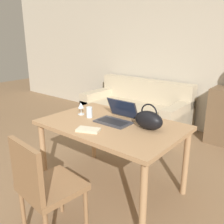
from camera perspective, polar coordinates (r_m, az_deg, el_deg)
The scene contains 10 objects.
ground_plane at distance 2.48m, azimuth -11.31°, elevation -23.65°, with size 14.00×14.00×0.00m, color #846647.
wall_back at distance 4.40m, azimuth 19.75°, elevation 12.93°, with size 10.00×0.06×2.70m.
dining_table at distance 2.55m, azimuth -0.01°, elevation -4.33°, with size 1.41×0.92×0.75m.
chair at distance 2.08m, azimuth -15.35°, elevation -15.62°, with size 0.48×0.48×0.88m.
couch at distance 4.55m, azimuth 5.47°, elevation 0.22°, with size 1.87×0.91×0.82m.
laptop at distance 2.57m, azimuth 1.35°, elevation -0.84°, with size 0.36×0.32×0.21m.
drinking_glass at distance 2.69m, azimuth -5.21°, elevation -0.06°, with size 0.07×0.07×0.12m.
wine_glass at distance 2.79m, azimuth -7.12°, elevation 1.31°, with size 0.07×0.07×0.14m.
handbag at distance 2.36m, azimuth 8.38°, elevation -1.79°, with size 0.29×0.15×0.25m.
book at distance 2.33m, azimuth -5.42°, elevation -4.07°, with size 0.24×0.19×0.02m.
Camera 1 is at (1.50, -1.14, 1.61)m, focal length 40.00 mm.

